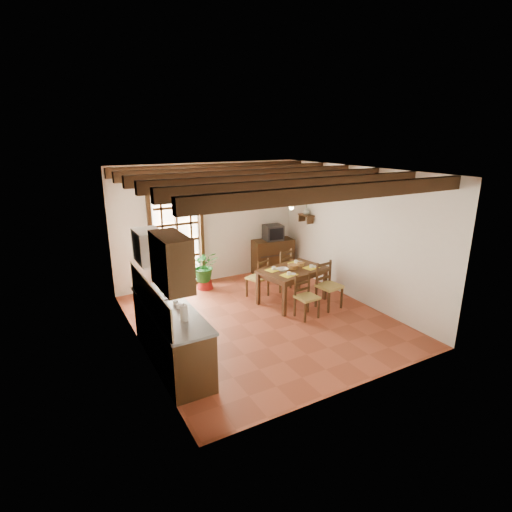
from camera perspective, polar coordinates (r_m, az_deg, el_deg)
ground_plane at (r=7.75m, az=0.80°, el=-9.03°), size 5.00×5.00×0.00m
room_shell at (r=7.14m, az=0.86°, el=4.18°), size 4.52×5.02×2.81m
ceiling_beams at (r=7.00m, az=0.89°, el=11.17°), size 4.50×4.34×0.20m
french_door at (r=9.17m, az=-11.21°, el=2.62°), size 1.26×0.11×2.32m
kitchen_counter at (r=6.36m, az=-12.11°, el=-10.82°), size 0.64×2.25×1.38m
upper_cabinet at (r=5.18m, az=-11.99°, el=-0.80°), size 0.35×0.80×0.70m
range_hood at (r=6.38m, az=-15.10°, el=1.25°), size 0.38×0.60×0.54m
counter_items at (r=6.23m, az=-12.64°, el=-6.50°), size 0.50×1.43×0.25m
dining_table at (r=8.32m, az=5.23°, el=-2.45°), size 1.52×1.15×0.74m
chair_near_left at (r=7.80m, az=7.21°, el=-6.87°), size 0.41×0.40×0.84m
chair_near_right at (r=8.27m, az=10.30°, el=-5.34°), size 0.49×0.47×0.95m
chair_far_left at (r=8.69m, az=0.29°, el=-4.12°), size 0.51×0.50×0.87m
chair_far_right at (r=9.12m, az=3.45°, el=-2.93°), size 0.55×0.54×0.96m
table_setting at (r=8.29m, az=5.25°, el=-1.75°), size 0.99×0.66×0.09m
table_bowl at (r=8.15m, az=3.84°, el=-1.94°), size 0.24×0.24×0.05m
sideboard at (r=10.14m, az=2.41°, el=-0.04°), size 1.06×0.56×0.87m
crt_tv at (r=9.97m, az=2.47°, el=3.39°), size 0.49×0.45×0.38m
fuse_box at (r=10.00m, az=1.23°, el=7.48°), size 0.25×0.03×0.32m
plant_pot at (r=9.26m, az=-7.27°, el=-3.96°), size 0.38×0.38×0.23m
potted_plant at (r=9.11m, az=-7.38°, el=-1.26°), size 2.13×1.99×1.90m
wall_shelf at (r=9.67m, az=7.17°, el=5.58°), size 0.20×0.42×0.20m
shelf_vase at (r=9.64m, az=7.20°, el=6.39°), size 0.15×0.15×0.15m
shelf_flowers at (r=9.61m, az=7.24°, el=7.61°), size 0.14×0.14×0.36m
framed_picture at (r=9.63m, az=7.69°, el=8.77°), size 0.03×0.32×0.32m
pendant_lamp at (r=8.04m, az=5.10°, el=7.46°), size 0.36×0.36×0.84m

